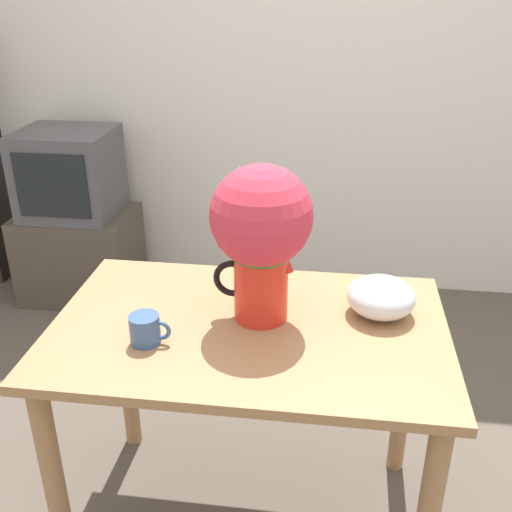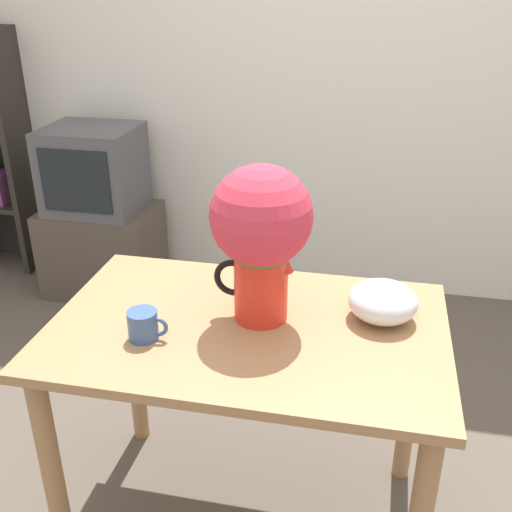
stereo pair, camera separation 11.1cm
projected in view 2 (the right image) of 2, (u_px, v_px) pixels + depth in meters
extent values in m
cube|color=silver|center=(349.00, 57.00, 3.07)|extent=(8.00, 0.05, 2.60)
cube|color=#A3754C|center=(248.00, 329.00, 1.74)|extent=(1.14, 0.73, 0.03)
cylinder|color=#A3754C|center=(53.00, 478.00, 1.73)|extent=(0.06, 0.06, 0.74)
cylinder|color=#A3754C|center=(134.00, 358.00, 2.27)|extent=(0.06, 0.06, 0.74)
cylinder|color=#A3754C|center=(411.00, 393.00, 2.08)|extent=(0.06, 0.06, 0.74)
cylinder|color=red|center=(261.00, 284.00, 1.72)|extent=(0.16, 0.16, 0.22)
cone|color=red|center=(284.00, 262.00, 1.68)|extent=(0.05, 0.05, 0.05)
torus|color=black|center=(233.00, 278.00, 1.73)|extent=(0.12, 0.02, 0.12)
sphere|color=#3D7033|center=(261.00, 233.00, 1.65)|extent=(0.22, 0.22, 0.22)
sphere|color=#CC3347|center=(261.00, 216.00, 1.63)|extent=(0.29, 0.29, 0.29)
cylinder|color=#385689|center=(143.00, 325.00, 1.65)|extent=(0.08, 0.08, 0.08)
torus|color=#385689|center=(158.00, 327.00, 1.64)|extent=(0.06, 0.01, 0.06)
ellipsoid|color=silver|center=(383.00, 302.00, 1.74)|extent=(0.20, 0.20, 0.11)
cube|color=#4C4238|center=(104.00, 249.00, 3.45)|extent=(0.62, 0.45, 0.50)
cube|color=#4C4C51|center=(94.00, 169.00, 3.24)|extent=(0.48, 0.43, 0.46)
cube|color=black|center=(75.00, 182.00, 3.05)|extent=(0.38, 0.01, 0.33)
cube|color=#2D2823|center=(20.00, 156.00, 3.52)|extent=(0.04, 0.28, 1.43)
cube|color=#2D2823|center=(5.00, 148.00, 3.67)|extent=(0.41, 0.01, 1.43)
cube|color=#2D2823|center=(1.00, 204.00, 3.69)|extent=(0.34, 0.26, 0.03)
cube|color=#934784|center=(5.00, 188.00, 3.63)|extent=(0.04, 0.16, 0.19)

